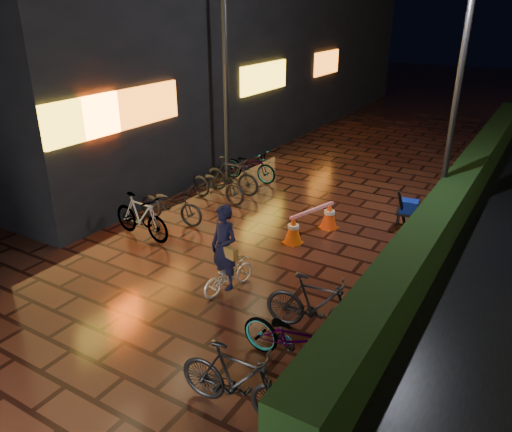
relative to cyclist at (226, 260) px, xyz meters
The scene contains 10 objects.
ground 1.26m from the cyclist, 117.10° to the right, with size 80.00×80.00×0.00m, color #381911.
hedge 7.57m from the cyclist, 68.26° to the left, with size 0.70×20.00×1.00m, color black.
storefront_block 15.02m from the cyclist, 133.51° to the left, with size 12.09×22.00×9.00m.
lamp_post_hedge 6.61m from the cyclist, 66.22° to the left, with size 0.53×0.19×5.49m.
lamp_post_sf 6.62m from the cyclist, 124.02° to the left, with size 0.54×0.24×5.66m.
cyclist is the anchor object (origin of this frame).
traffic_barrier 2.98m from the cyclist, 84.33° to the left, with size 0.78×1.58×0.64m.
cart_assembly 4.87m from the cyclist, 65.41° to the left, with size 0.59×0.61×1.00m.
parked_bikes_storefront 4.33m from the cyclist, 131.08° to the left, with size 1.89×5.16×1.00m.
parked_bikes_hedge 2.28m from the cyclist, 33.87° to the right, with size 1.92×2.68×1.00m.
Camera 1 is at (5.02, -5.46, 4.85)m, focal length 35.00 mm.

